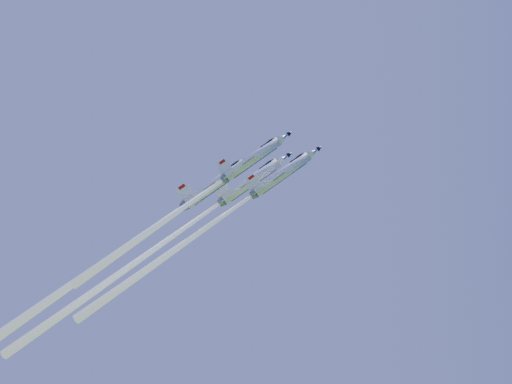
% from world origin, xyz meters
% --- Properties ---
extents(jet_lead, '(39.46, 12.00, 35.98)m').
position_xyz_m(jet_lead, '(-8.86, 0.34, 72.79)').
color(jet_lead, white).
extents(jet_left, '(48.04, 14.23, 44.34)m').
position_xyz_m(jet_left, '(-19.66, 5.02, 70.15)').
color(jet_left, white).
extents(jet_right, '(32.22, 10.02, 29.06)m').
position_xyz_m(jet_right, '(-9.08, -9.79, 75.01)').
color(jet_right, white).
extents(jet_slot, '(42.56, 12.96, 38.78)m').
position_xyz_m(jet_slot, '(-21.32, -2.62, 70.17)').
color(jet_slot, white).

